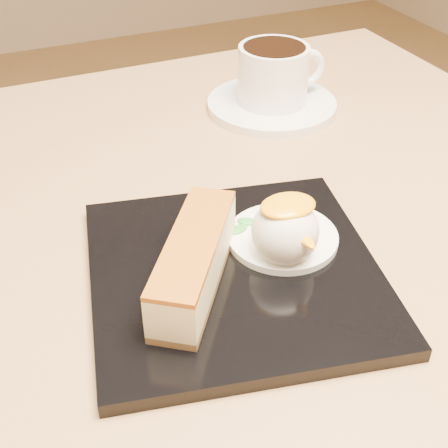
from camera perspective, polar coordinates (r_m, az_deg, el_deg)
name	(u,v)px	position (r m, az deg, el deg)	size (l,w,h in m)	color
table	(237,362)	(0.64, 1.15, -12.51)	(0.80, 0.80, 0.72)	black
dessert_plate	(234,273)	(0.49, 0.96, -4.50)	(0.22, 0.22, 0.01)	black
cheesecake	(194,262)	(0.46, -2.76, -3.45)	(0.11, 0.13, 0.04)	brown
cream_smear	(283,237)	(0.51, 5.38, -1.21)	(0.09, 0.09, 0.01)	white
ice_cream_scoop	(285,231)	(0.48, 5.61, -0.68)	(0.05, 0.05, 0.05)	white
mango_sauce	(288,206)	(0.47, 5.86, 1.67)	(0.04, 0.03, 0.01)	#FFA008
mint_sprig	(237,225)	(0.51, 1.20, -0.10)	(0.04, 0.03, 0.00)	green
saucer	(272,105)	(0.74, 4.37, 10.82)	(0.15, 0.15, 0.01)	white
coffee_cup	(275,73)	(0.73, 4.66, 13.59)	(0.11, 0.08, 0.06)	white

